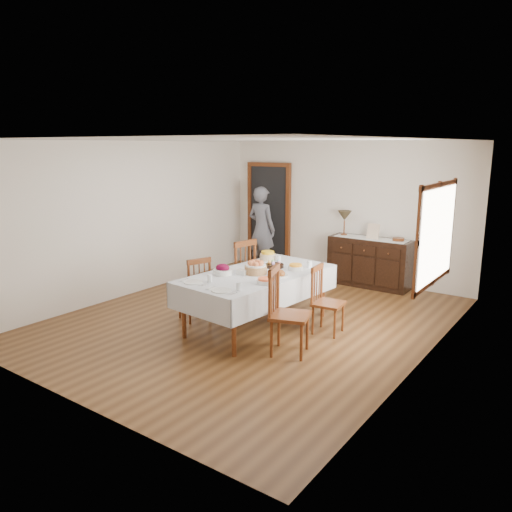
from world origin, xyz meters
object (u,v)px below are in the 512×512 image
Objects in this scene: chair_right_far at (325,299)px; dining_table at (258,279)px; sideboard at (370,262)px; chair_left_near at (195,288)px; chair_right_near at (285,310)px; chair_left_far at (239,273)px; person at (262,226)px; table_lamp at (345,216)px.

dining_table is at bearing 105.84° from chair_right_far.
chair_left_near is at bearing -112.83° from sideboard.
chair_left_near is 3.47m from sideboard.
chair_right_far is (0.07, 0.91, -0.08)m from chair_right_near.
chair_left_near is at bearing 104.24° from chair_right_far.
sideboard is (-0.43, 2.54, -0.03)m from chair_right_far.
sideboard reaches higher than dining_table.
person is (-1.08, 2.17, 0.36)m from chair_left_far.
chair_left_far is at bearing -105.03° from table_lamp.
chair_left_far reaches higher than sideboard.
chair_right_near is 3.47m from sideboard.
chair_right_near is at bearing 132.85° from person.
chair_right_far is at bearing 27.46° from dining_table.
chair_left_near is at bearing 62.94° from chair_right_near.
dining_table is 0.97m from chair_left_near.
person is 1.76m from table_lamp.
chair_right_near is at bearing 66.36° from chair_left_far.
chair_right_far is (1.78, 0.66, -0.01)m from chair_left_near.
chair_right_near is 1.17× the size of chair_right_far.
sideboard is 0.96m from table_lamp.
dining_table is at bearing -88.42° from table_lamp.
chair_right_near is 0.60× the size of person.
person is at bearing -142.27° from chair_left_far.
dining_table is 2.94m from sideboard.
chair_left_near is 1.90m from chair_right_far.
person reaches higher than chair_right_far.
table_lamp is at bearing 14.64° from chair_right_far.
table_lamp is at bearing -175.03° from chair_left_near.
dining_table is at bearing 128.06° from chair_left_near.
person reaches higher than chair_left_near.
table_lamp reaches higher than chair_left_far.
chair_right_far is at bearing -23.18° from chair_right_near.
table_lamp is (0.82, 3.19, 0.76)m from chair_left_near.
chair_right_near reaches higher than chair_left_near.
dining_table is 2.18× the size of chair_right_near.
sideboard is 0.80× the size of person.
chair_left_far is (-0.72, 0.51, -0.13)m from dining_table.
dining_table is 2.15× the size of chair_left_far.
dining_table is 2.55× the size of chair_right_far.
chair_left_far is 1.61m from chair_right_far.
person reaches higher than table_lamp.
dining_table is at bearing 127.80° from person.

